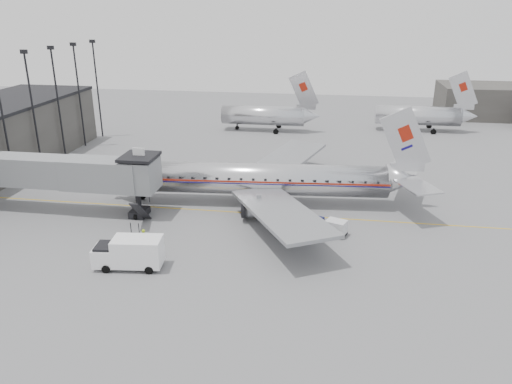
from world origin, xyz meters
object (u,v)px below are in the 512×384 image
Objects in this scene: service_van at (129,252)px; ramp_worker at (144,239)px; airliner at (264,179)px; baggage_cart_white at (336,228)px; baggage_cart_navy at (311,225)px.

service_van reaches higher than ramp_worker.
airliner is 15.02× the size of baggage_cart_white.
airliner is 13.20× the size of baggage_cart_navy.
baggage_cart_navy is 1.14× the size of baggage_cart_white.
service_van is at bearing -123.60° from baggage_cart_navy.
ramp_worker is (-0.07, 3.47, -0.49)m from service_van.
baggage_cart_navy is at bearing 16.28° from ramp_worker.
baggage_cart_navy is (14.39, 8.79, -0.49)m from service_van.
baggage_cart_navy is at bearing -158.63° from baggage_cart_white.
service_van reaches higher than baggage_cart_white.
baggage_cart_navy reaches higher than baggage_cart_white.
service_van is (-8.93, -15.84, -1.36)m from airliner.
ramp_worker is at bearing 84.95° from service_van.
baggage_cart_navy is at bearing 25.16° from service_van.
airliner is 18.24m from service_van.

